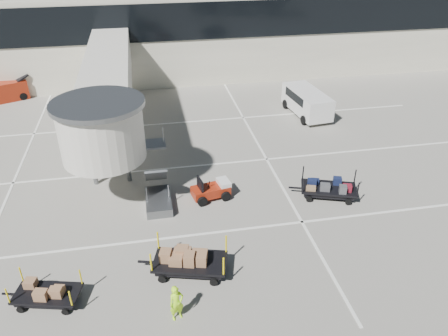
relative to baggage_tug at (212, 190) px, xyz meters
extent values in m
plane|color=#9A968A|center=(-1.65, -5.19, -0.52)|extent=(140.00, 140.00, 0.00)
cube|color=white|center=(-1.65, -3.19, -0.51)|extent=(40.00, 0.15, 0.02)
cube|color=white|center=(-1.65, 3.81, -0.51)|extent=(40.00, 0.15, 0.02)
cube|color=white|center=(-1.65, 10.81, -0.51)|extent=(40.00, 0.15, 0.02)
cube|color=white|center=(4.35, 4.81, -0.51)|extent=(0.15, 30.00, 0.02)
cube|color=white|center=(-11.65, 4.81, -0.51)|extent=(0.15, 30.00, 0.02)
cube|color=beige|center=(-1.65, 24.81, 3.48)|extent=(64.00, 12.00, 8.00)
cube|color=black|center=(-1.65, 18.76, 5.48)|extent=(64.00, 0.12, 3.20)
cube|color=silver|center=(-5.65, 9.81, 3.78)|extent=(3.00, 18.00, 2.80)
cylinder|color=silver|center=(-5.65, 0.81, 3.78)|extent=(4.40, 4.40, 3.00)
cylinder|color=slate|center=(-5.65, 0.81, 5.38)|extent=(4.80, 4.80, 0.25)
cylinder|color=slate|center=(-6.65, 2.81, 0.93)|extent=(0.28, 0.28, 2.90)
cylinder|color=slate|center=(-4.65, 2.81, 0.93)|extent=(0.28, 0.28, 2.90)
cylinder|color=slate|center=(-6.65, 9.81, 0.93)|extent=(0.28, 0.28, 2.90)
cylinder|color=slate|center=(-4.65, 9.81, 0.93)|extent=(0.28, 0.28, 2.90)
cylinder|color=slate|center=(-6.65, 16.81, 0.93)|extent=(0.28, 0.28, 2.90)
cylinder|color=slate|center=(-4.65, 16.81, 0.93)|extent=(0.28, 0.28, 2.90)
cube|color=slate|center=(-3.05, -0.19, -0.27)|extent=(1.40, 2.60, 0.50)
cube|color=slate|center=(-3.05, 0.41, 1.08)|extent=(1.20, 2.60, 2.06)
cube|color=slate|center=(-3.05, 1.81, 2.33)|extent=(1.40, 1.20, 0.12)
cube|color=maroon|center=(-0.06, -0.01, -0.03)|extent=(2.28, 1.41, 0.53)
cube|color=silver|center=(0.72, 0.14, 0.33)|extent=(0.80, 1.08, 0.31)
cube|color=black|center=(-0.67, -0.13, 0.50)|extent=(0.27, 0.89, 0.80)
cylinder|color=black|center=(-0.65, -0.71, -0.23)|extent=(0.60, 0.33, 0.57)
cylinder|color=black|center=(-0.87, 0.42, -0.23)|extent=(0.60, 0.33, 0.57)
cylinder|color=black|center=(0.75, -0.44, -0.23)|extent=(0.60, 0.33, 0.57)
cylinder|color=black|center=(0.53, 0.69, -0.23)|extent=(0.60, 0.33, 0.57)
cube|color=black|center=(6.63, -1.13, 0.05)|extent=(3.44, 2.46, 0.12)
cube|color=black|center=(6.63, -1.13, -0.13)|extent=(3.07, 2.14, 0.26)
cube|color=black|center=(4.82, -0.52, -0.10)|extent=(0.71, 0.31, 0.08)
cylinder|color=black|center=(5.38, -1.44, -0.34)|extent=(0.38, 0.25, 0.35)
cylinder|color=black|center=(5.83, -0.12, -0.34)|extent=(0.38, 0.25, 0.35)
cylinder|color=black|center=(7.44, -2.14, -0.34)|extent=(0.38, 0.25, 0.35)
cylinder|color=black|center=(7.88, -0.82, -0.34)|extent=(0.38, 0.25, 0.35)
cylinder|color=black|center=(5.00, -1.31, 0.52)|extent=(0.07, 0.07, 0.93)
cylinder|color=black|center=(5.44, 0.01, 0.52)|extent=(0.07, 0.07, 0.93)
cylinder|color=black|center=(7.82, -2.27, 0.52)|extent=(0.07, 0.07, 0.93)
cylinder|color=black|center=(8.27, -0.95, 0.52)|extent=(0.07, 0.07, 0.93)
cube|color=#121A3A|center=(7.09, -1.40, 0.32)|extent=(0.61, 0.51, 0.41)
cube|color=#121A3A|center=(6.64, -1.15, 0.34)|extent=(0.61, 0.46, 0.45)
cube|color=#121A3A|center=(6.31, -0.97, 0.31)|extent=(0.60, 0.46, 0.40)
cube|color=#414245|center=(5.85, -0.77, 0.24)|extent=(0.54, 0.47, 0.26)
cube|color=#414245|center=(6.30, -0.57, 0.25)|extent=(0.48, 0.50, 0.27)
cube|color=#121A3A|center=(6.10, -0.70, 0.25)|extent=(0.52, 0.41, 0.27)
cube|color=#414245|center=(6.38, -0.69, 0.34)|extent=(0.66, 0.55, 0.44)
cube|color=black|center=(-1.94, -5.78, 0.09)|extent=(3.61, 2.46, 0.13)
cube|color=black|center=(-1.94, -5.78, -0.11)|extent=(3.23, 2.13, 0.27)
cube|color=black|center=(-3.90, -5.25, -0.08)|extent=(0.76, 0.29, 0.09)
cylinder|color=black|center=(-3.25, -6.19, -0.33)|extent=(0.40, 0.25, 0.37)
cylinder|color=black|center=(-2.86, -4.76, -0.33)|extent=(0.40, 0.25, 0.37)
cylinder|color=black|center=(-1.02, -6.80, -0.33)|extent=(0.40, 0.25, 0.37)
cylinder|color=black|center=(-0.63, -5.37, -0.33)|extent=(0.40, 0.25, 0.37)
cylinder|color=yellow|center=(-3.66, -6.08, 0.58)|extent=(0.08, 0.08, 0.99)
cylinder|color=yellow|center=(-3.27, -4.65, 0.58)|extent=(0.08, 0.08, 0.99)
cylinder|color=yellow|center=(-0.61, -6.91, 0.58)|extent=(0.08, 0.08, 0.99)
cylinder|color=yellow|center=(-0.22, -5.48, 0.58)|extent=(0.08, 0.08, 0.99)
cube|color=#8C6444|center=(-1.57, -6.42, 0.39)|extent=(0.66, 0.59, 0.47)
cube|color=#8C6444|center=(-2.64, -5.49, 0.41)|extent=(0.71, 0.63, 0.52)
cube|color=#8C6444|center=(-3.08, -5.43, 0.38)|extent=(0.69, 0.64, 0.45)
cube|color=#8C6444|center=(-1.89, -5.83, 0.44)|extent=(0.60, 0.66, 0.57)
cube|color=#8C6444|center=(-1.09, -5.89, 0.43)|extent=(0.66, 0.70, 0.55)
cube|color=#8C6444|center=(-2.66, -6.02, 0.45)|extent=(0.73, 0.57, 0.59)
cube|color=#8C6444|center=(-1.44, -6.04, 0.41)|extent=(0.70, 0.71, 0.50)
cube|color=#8C6444|center=(-2.00, -5.98, 0.37)|extent=(0.57, 0.64, 0.43)
cube|color=black|center=(-8.03, -6.46, -0.02)|extent=(2.93, 1.95, 0.11)
cube|color=black|center=(-8.03, -6.46, -0.18)|extent=(2.62, 1.69, 0.22)
cube|color=black|center=(-9.64, -6.06, -0.16)|extent=(0.63, 0.22, 0.07)
cylinder|color=black|center=(-9.09, -6.82, -0.36)|extent=(0.33, 0.20, 0.30)
cylinder|color=black|center=(-8.80, -5.65, -0.36)|extent=(0.33, 0.20, 0.30)
cylinder|color=black|center=(-7.26, -7.27, -0.36)|extent=(0.33, 0.20, 0.30)
cylinder|color=black|center=(-6.97, -6.10, -0.36)|extent=(0.33, 0.20, 0.30)
cylinder|color=yellow|center=(-9.43, -6.74, 0.38)|extent=(0.06, 0.06, 0.81)
cylinder|color=yellow|center=(-9.13, -5.56, 0.38)|extent=(0.06, 0.06, 0.81)
cylinder|color=yellow|center=(-6.92, -7.36, 0.38)|extent=(0.06, 0.06, 0.81)
cylinder|color=yellow|center=(-6.63, -6.18, 0.38)|extent=(0.06, 0.06, 0.81)
cube|color=#8C6444|center=(-7.54, -6.57, 0.24)|extent=(0.61, 0.58, 0.42)
cube|color=#8C6444|center=(-7.79, -6.96, 0.26)|extent=(0.60, 0.58, 0.46)
cube|color=#8C6444|center=(-8.70, -6.74, 0.20)|extent=(0.63, 0.54, 0.35)
cube|color=#8C6444|center=(-8.99, -6.68, 0.22)|extent=(0.63, 0.47, 0.38)
imported|color=#B1FF1A|center=(-2.77, -8.30, 0.32)|extent=(0.71, 0.58, 1.67)
cube|color=silver|center=(9.50, 10.48, 0.62)|extent=(2.68, 5.40, 1.68)
cube|color=silver|center=(9.24, 12.80, 0.30)|extent=(2.06, 0.81, 0.97)
cube|color=black|center=(9.47, 10.70, 1.05)|extent=(2.48, 3.46, 0.67)
cylinder|color=black|center=(8.67, 8.65, -0.15)|extent=(0.34, 0.76, 0.74)
cylinder|color=black|center=(10.71, 8.88, -0.15)|extent=(0.34, 0.76, 0.74)
cylinder|color=black|center=(8.28, 12.09, -0.15)|extent=(0.34, 0.76, 0.74)
cylinder|color=black|center=(10.33, 12.32, -0.15)|extent=(0.34, 0.76, 0.74)
cube|color=maroon|center=(-15.50, 18.34, 0.30)|extent=(4.50, 3.24, 1.64)
cube|color=black|center=(-13.80, 19.08, 1.34)|extent=(1.56, 1.82, 0.58)
cylinder|color=black|center=(-13.79, 18.24, -0.19)|extent=(0.71, 0.51, 0.65)
cylinder|color=black|center=(-14.40, 19.65, -0.19)|extent=(0.71, 0.51, 0.65)
camera|label=1|loc=(-3.20, -20.68, 13.68)|focal=35.00mm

